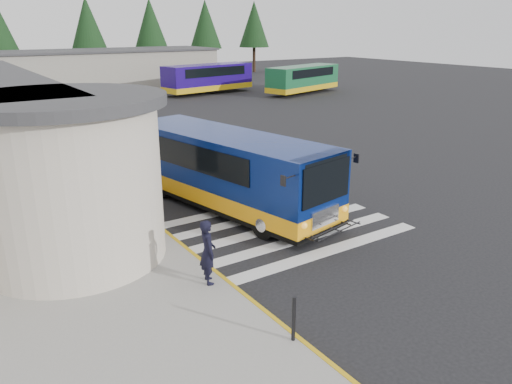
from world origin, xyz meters
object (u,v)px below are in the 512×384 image
transit_bus (228,173)px  far_bus_a (208,77)px  pedestrian_b (130,225)px  pedestrian_a (208,252)px  far_bus_b (303,78)px  bollard (294,319)px

transit_bus → far_bus_a: 33.99m
pedestrian_b → pedestrian_a: bearing=-22.4°
pedestrian_b → far_bus_a: bearing=105.7°
transit_bus → far_bus_b: bearing=35.4°
pedestrian_a → far_bus_a: (19.15, 35.36, 0.59)m
far_bus_a → far_bus_b: 9.74m
pedestrian_b → far_bus_a: 38.22m
bollard → pedestrian_b: bearing=102.3°
bollard → far_bus_a: 43.06m
bollard → far_bus_b: (26.98, 33.34, 0.87)m
pedestrian_b → far_bus_a: (20.22, 32.43, 0.59)m
transit_bus → pedestrian_a: 6.28m
transit_bus → pedestrian_a: bearing=-136.4°
transit_bus → bollard: (-3.33, -8.46, -0.69)m
bollard → transit_bus: bearing=68.5°
pedestrian_b → far_bus_a: far_bus_a is taller
transit_bus → pedestrian_a: (-3.63, -5.12, -0.33)m
transit_bus → far_bus_a: size_ratio=1.04×
pedestrian_b → far_bus_b: bearing=91.3°
bollard → far_bus_b: 42.90m
pedestrian_b → far_bus_b: 39.19m
bollard → far_bus_b: bearing=51.0°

